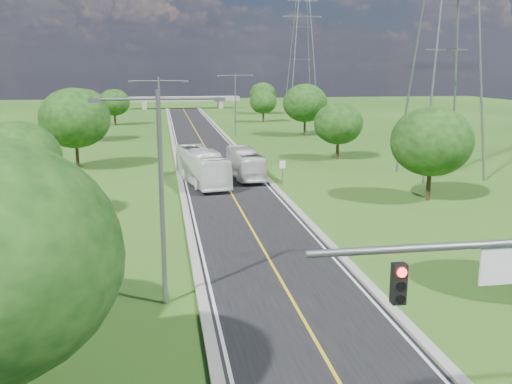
# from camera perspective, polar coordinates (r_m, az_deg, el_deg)

# --- Properties ---
(ground) EXTENTS (260.00, 260.00, 0.00)m
(ground) POSITION_cam_1_polar(r_m,az_deg,el_deg) (74.66, -4.83, 3.94)
(ground) COLOR #204A14
(ground) RESTS_ON ground
(road) EXTENTS (8.00, 150.00, 0.06)m
(road) POSITION_cam_1_polar(r_m,az_deg,el_deg) (80.57, -5.18, 4.58)
(road) COLOR black
(road) RESTS_ON ground
(curb_left) EXTENTS (0.50, 150.00, 0.22)m
(curb_left) POSITION_cam_1_polar(r_m,az_deg,el_deg) (80.36, -8.22, 4.54)
(curb_left) COLOR gray
(curb_left) RESTS_ON ground
(curb_right) EXTENTS (0.50, 150.00, 0.22)m
(curb_right) POSITION_cam_1_polar(r_m,az_deg,el_deg) (80.99, -2.18, 4.72)
(curb_right) COLOR gray
(curb_right) RESTS_ON ground
(speed_limit_sign) EXTENTS (0.55, 0.09, 2.40)m
(speed_limit_sign) POSITION_cam_1_polar(r_m,az_deg,el_deg) (53.60, 2.65, 2.35)
(speed_limit_sign) COLOR slate
(speed_limit_sign) RESTS_ON ground
(overpass) EXTENTS (30.00, 3.00, 3.20)m
(overpass) POSITION_cam_1_polar(r_m,az_deg,el_deg) (153.96, -7.34, 9.16)
(overpass) COLOR gray
(overpass) RESTS_ON ground
(streetlight_near_left) EXTENTS (5.90, 0.25, 10.00)m
(streetlight_near_left) POSITION_cam_1_polar(r_m,az_deg,el_deg) (26.10, -9.48, 1.13)
(streetlight_near_left) COLOR slate
(streetlight_near_left) RESTS_ON ground
(streetlight_mid_left) EXTENTS (5.90, 0.25, 10.00)m
(streetlight_mid_left) POSITION_cam_1_polar(r_m,az_deg,el_deg) (58.82, -9.59, 7.36)
(streetlight_mid_left) COLOR slate
(streetlight_mid_left) RESTS_ON ground
(streetlight_far_right) EXTENTS (5.90, 0.25, 10.00)m
(streetlight_far_right) POSITION_cam_1_polar(r_m,az_deg,el_deg) (92.51, -2.08, 9.31)
(streetlight_far_right) COLOR slate
(streetlight_far_right) RESTS_ON ground
(power_tower_near) EXTENTS (9.00, 6.40, 28.00)m
(power_tower_near) POSITION_cam_1_polar(r_m,az_deg,el_deg) (60.51, 18.65, 14.68)
(power_tower_near) COLOR slate
(power_tower_near) RESTS_ON ground
(power_tower_far) EXTENTS (9.00, 6.40, 28.00)m
(power_tower_far) POSITION_cam_1_polar(r_m,az_deg,el_deg) (132.54, 4.60, 13.72)
(power_tower_far) COLOR slate
(power_tower_far) RESTS_ON ground
(tree_lb) EXTENTS (6.30, 6.30, 7.33)m
(tree_lb) POSITION_cam_1_polar(r_m,az_deg,el_deg) (43.28, -22.86, 3.04)
(tree_lb) COLOR black
(tree_lb) RESTS_ON ground
(tree_lc) EXTENTS (7.56, 7.56, 8.79)m
(tree_lc) POSITION_cam_1_polar(r_m,az_deg,el_deg) (64.48, -17.67, 7.05)
(tree_lc) COLOR black
(tree_lc) RESTS_ON ground
(tree_ld) EXTENTS (6.72, 6.72, 7.82)m
(tree_ld) POSITION_cam_1_polar(r_m,az_deg,el_deg) (88.51, -16.81, 8.02)
(tree_ld) COLOR black
(tree_ld) RESTS_ON ground
(tree_le) EXTENTS (5.88, 5.88, 6.84)m
(tree_le) POSITION_cam_1_polar(r_m,az_deg,el_deg) (112.13, -14.00, 8.68)
(tree_le) COLOR black
(tree_le) RESTS_ON ground
(tree_rb) EXTENTS (6.72, 6.72, 7.82)m
(tree_rb) POSITION_cam_1_polar(r_m,az_deg,el_deg) (49.17, 17.14, 4.85)
(tree_rb) COLOR black
(tree_rb) RESTS_ON ground
(tree_rc) EXTENTS (5.88, 5.88, 6.84)m
(tree_rc) POSITION_cam_1_polar(r_m,az_deg,el_deg) (69.18, 8.24, 6.80)
(tree_rc) COLOR black
(tree_rc) RESTS_ON ground
(tree_rd) EXTENTS (7.14, 7.14, 8.30)m
(tree_rd) POSITION_cam_1_polar(r_m,az_deg,el_deg) (92.66, 4.93, 8.86)
(tree_rd) COLOR black
(tree_rd) RESTS_ON ground
(tree_re) EXTENTS (5.46, 5.46, 6.35)m
(tree_re) POSITION_cam_1_polar(r_m,az_deg,el_deg) (115.63, 0.73, 8.99)
(tree_re) COLOR black
(tree_re) RESTS_ON ground
(tree_rf) EXTENTS (6.30, 6.30, 7.33)m
(tree_rf) POSITION_cam_1_polar(r_m,az_deg,el_deg) (135.88, 0.69, 9.77)
(tree_rf) COLOR black
(tree_rf) RESTS_ON ground
(bus_outbound) EXTENTS (2.72, 10.16, 2.81)m
(bus_outbound) POSITION_cam_1_polar(r_m,az_deg,el_deg) (57.36, -1.10, 2.89)
(bus_outbound) COLOR silver
(bus_outbound) RESTS_ON road
(bus_inbound) EXTENTS (4.58, 11.92, 3.24)m
(bus_inbound) POSITION_cam_1_polar(r_m,az_deg,el_deg) (54.59, -5.44, 2.57)
(bus_inbound) COLOR white
(bus_inbound) RESTS_ON road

